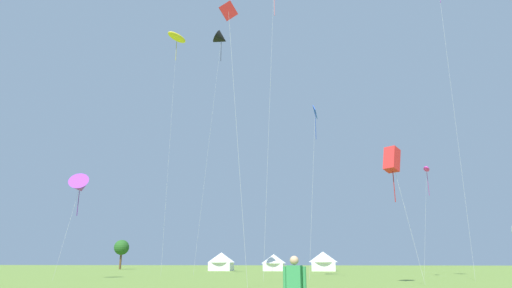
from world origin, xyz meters
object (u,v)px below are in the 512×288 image
object	(u,v)px
kite_red_box	(392,160)
tree_distant_right	(122,248)
kite_black_delta	(221,39)
festival_tent_right	(221,261)
festival_tent_left	(323,260)
kite_magenta_parafoil	(426,169)
kite_red_diamond	(229,18)
kite_blue_diamond	(315,118)
kite_yellow_parafoil	(177,38)
kite_purple_delta	(80,186)
festival_tent_center	(274,262)

from	to	relation	value
kite_red_box	tree_distant_right	size ratio (longest dim) A/B	1.70
kite_black_delta	festival_tent_right	distance (m)	39.43
festival_tent_right	festival_tent_left	world-z (taller)	festival_tent_left
kite_magenta_parafoil	kite_red_diamond	xyz separation A→B (m)	(-18.75, -22.01, 7.75)
kite_blue_diamond	kite_red_diamond	size ratio (longest dim) A/B	0.84
kite_yellow_parafoil	kite_purple_delta	size ratio (longest dim) A/B	3.20
festival_tent_left	kite_red_box	bearing A→B (deg)	-82.99
kite_black_delta	kite_red_diamond	world-z (taller)	kite_black_delta
kite_black_delta	kite_magenta_parafoil	bearing A→B (deg)	-11.44
kite_red_box	kite_purple_delta	xyz separation A→B (m)	(-29.61, 4.88, -0.60)
kite_red_box	festival_tent_left	size ratio (longest dim) A/B	2.08
kite_black_delta	kite_purple_delta	bearing A→B (deg)	-122.81
kite_purple_delta	festival_tent_right	size ratio (longest dim) A/B	2.06
kite_purple_delta	festival_tent_left	world-z (taller)	kite_purple_delta
kite_magenta_parafoil	festival_tent_right	bearing A→B (deg)	136.90
kite_purple_delta	tree_distant_right	size ratio (longest dim) A/B	1.63
kite_red_box	kite_yellow_parafoil	world-z (taller)	kite_yellow_parafoil
kite_red_diamond	festival_tent_left	size ratio (longest dim) A/B	4.15
kite_red_box	kite_magenta_parafoil	bearing A→B (deg)	67.51
kite_black_delta	kite_red_box	world-z (taller)	kite_black_delta
kite_magenta_parafoil	kite_red_box	bearing A→B (deg)	-112.49
kite_purple_delta	festival_tent_right	bearing A→B (deg)	81.43
kite_yellow_parafoil	kite_red_diamond	size ratio (longest dim) A/B	1.55
kite_blue_diamond	kite_red_diamond	world-z (taller)	kite_red_diamond
kite_black_delta	kite_magenta_parafoil	world-z (taller)	kite_black_delta
festival_tent_center	kite_red_diamond	bearing A→B (deg)	-87.83
festival_tent_right	kite_blue_diamond	bearing A→B (deg)	-63.42
kite_black_delta	festival_tent_center	world-z (taller)	kite_black_delta
kite_yellow_parafoil	kite_magenta_parafoil	bearing A→B (deg)	-2.71
kite_purple_delta	kite_red_diamond	bearing A→B (deg)	-32.68
kite_blue_diamond	festival_tent_center	size ratio (longest dim) A/B	4.01
kite_black_delta	tree_distant_right	world-z (taller)	kite_black_delta
kite_yellow_parafoil	festival_tent_center	size ratio (longest dim) A/B	7.38
kite_purple_delta	festival_tent_right	distance (m)	40.23
festival_tent_left	kite_purple_delta	bearing A→B (deg)	-121.72
kite_magenta_parafoil	festival_tent_center	distance (m)	36.49
festival_tent_right	festival_tent_center	distance (m)	9.57
festival_tent_left	festival_tent_center	bearing A→B (deg)	180.00
kite_black_delta	festival_tent_left	distance (m)	41.51
kite_black_delta	kite_magenta_parafoil	xyz separation A→B (m)	(25.76, -5.21, -21.62)
kite_red_diamond	kite_yellow_parafoil	bearing A→B (deg)	118.10
kite_black_delta	kite_yellow_parafoil	size ratio (longest dim) A/B	1.07
kite_blue_diamond	kite_purple_delta	size ratio (longest dim) A/B	1.74
kite_blue_diamond	tree_distant_right	world-z (taller)	kite_blue_diamond
festival_tent_center	kite_black_delta	bearing A→B (deg)	-102.48
kite_yellow_parafoil	festival_tent_center	xyz separation A→B (m)	(10.64, 26.80, -30.44)
kite_red_box	festival_tent_left	bearing A→B (deg)	97.01
kite_red_box	kite_blue_diamond	xyz separation A→B (m)	(-5.97, 8.57, 6.79)
kite_black_delta	festival_tent_left	world-z (taller)	kite_black_delta
kite_red_box	kite_yellow_parafoil	size ratio (longest dim) A/B	0.32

